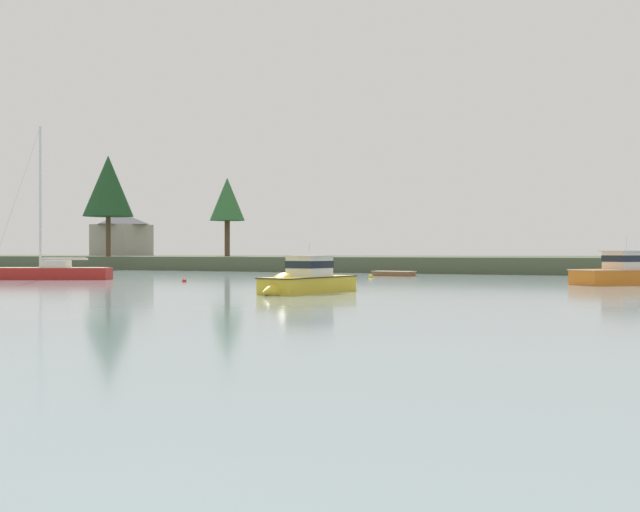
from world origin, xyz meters
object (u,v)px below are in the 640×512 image
object	(u,v)px
dinghy_wood	(394,274)
mooring_buoy_green	(19,276)
sailboat_red	(50,276)
cruiser_yellow	(302,285)
mooring_buoy_red	(184,281)
cruiser_orange	(633,277)
mooring_buoy_yellow	(371,277)

from	to	relation	value
dinghy_wood	mooring_buoy_green	distance (m)	32.67
sailboat_red	cruiser_yellow	world-z (taller)	sailboat_red
cruiser_yellow	dinghy_wood	xyz separation A→B (m)	(-6.12, 29.56, -0.27)
mooring_buoy_red	cruiser_orange	bearing A→B (deg)	17.65
cruiser_orange	dinghy_wood	distance (m)	22.93
cruiser_yellow	mooring_buoy_red	distance (m)	17.56
cruiser_orange	mooring_buoy_red	bearing A→B (deg)	-162.35
cruiser_orange	dinghy_wood	world-z (taller)	cruiser_orange
dinghy_wood	mooring_buoy_red	world-z (taller)	dinghy_wood
sailboat_red	mooring_buoy_red	size ratio (longest dim) A/B	33.06
cruiser_orange	sailboat_red	bearing A→B (deg)	-166.73
mooring_buoy_yellow	mooring_buoy_red	size ratio (longest dim) A/B	1.19
dinghy_wood	mooring_buoy_green	size ratio (longest dim) A/B	9.06
mooring_buoy_yellow	mooring_buoy_red	bearing A→B (deg)	-119.68
cruiser_yellow	mooring_buoy_yellow	bearing A→B (deg)	104.29
sailboat_red	mooring_buoy_green	size ratio (longest dim) A/B	28.32
sailboat_red	mooring_buoy_green	distance (m)	9.61
cruiser_yellow	sailboat_red	bearing A→B (deg)	160.43
cruiser_orange	mooring_buoy_yellow	xyz separation A→B (m)	(-20.50, 5.32, -0.41)
sailboat_red	cruiser_yellow	bearing A→B (deg)	-19.57
mooring_buoy_red	mooring_buoy_yellow	bearing A→B (deg)	60.32
sailboat_red	mooring_buoy_green	xyz separation A→B (m)	(-8.36, 4.75, -0.20)
mooring_buoy_yellow	mooring_buoy_red	xyz separation A→B (m)	(-8.24, -14.46, -0.01)
sailboat_red	dinghy_wood	xyz separation A→B (m)	(20.47, 20.11, -0.12)
cruiser_yellow	mooring_buoy_green	bearing A→B (deg)	157.89
sailboat_red	mooring_buoy_green	bearing A→B (deg)	150.40
dinghy_wood	mooring_buoy_yellow	size ratio (longest dim) A/B	8.92
mooring_buoy_yellow	cruiser_orange	bearing A→B (deg)	-14.55
cruiser_orange	mooring_buoy_green	xyz separation A→B (m)	(-49.23, -4.89, -0.41)
dinghy_wood	mooring_buoy_red	bearing A→B (deg)	-113.03
cruiser_orange	mooring_buoy_red	size ratio (longest dim) A/B	20.41
mooring_buoy_red	mooring_buoy_green	distance (m)	20.93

